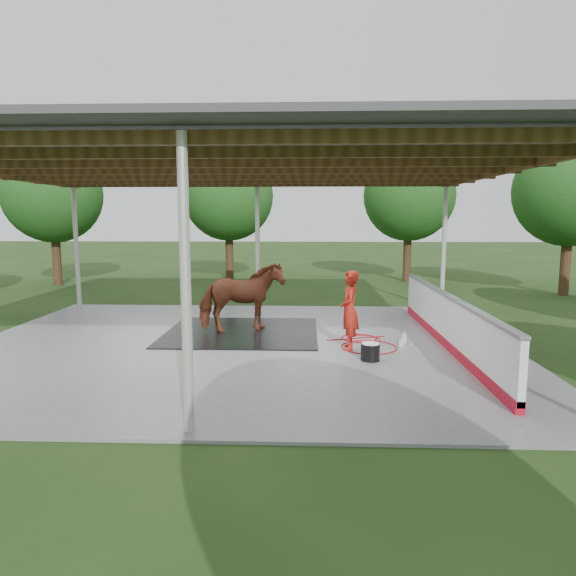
{
  "coord_description": "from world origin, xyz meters",
  "views": [
    {
      "loc": [
        1.55,
        -11.11,
        2.85
      ],
      "look_at": [
        1.12,
        0.14,
        1.3
      ],
      "focal_mm": 32.0,
      "sensor_mm": 36.0,
      "label": 1
    }
  ],
  "objects_px": {
    "wash_bucket": "(370,352)",
    "handler": "(350,310)",
    "horse": "(241,297)",
    "dasher_board": "(447,322)"
  },
  "relations": [
    {
      "from": "horse",
      "to": "handler",
      "type": "height_order",
      "value": "horse"
    },
    {
      "from": "wash_bucket",
      "to": "dasher_board",
      "type": "bearing_deg",
      "value": 34.1
    },
    {
      "from": "horse",
      "to": "dasher_board",
      "type": "bearing_deg",
      "value": -127.01
    },
    {
      "from": "dasher_board",
      "to": "handler",
      "type": "relative_size",
      "value": 4.74
    },
    {
      "from": "dasher_board",
      "to": "handler",
      "type": "distance_m",
      "value": 2.2
    },
    {
      "from": "dasher_board",
      "to": "wash_bucket",
      "type": "distance_m",
      "value": 2.21
    },
    {
      "from": "wash_bucket",
      "to": "handler",
      "type": "bearing_deg",
      "value": 111.43
    },
    {
      "from": "dasher_board",
      "to": "wash_bucket",
      "type": "relative_size",
      "value": 21.19
    },
    {
      "from": "handler",
      "to": "horse",
      "type": "bearing_deg",
      "value": -119.64
    },
    {
      "from": "horse",
      "to": "handler",
      "type": "distance_m",
      "value": 2.91
    }
  ]
}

